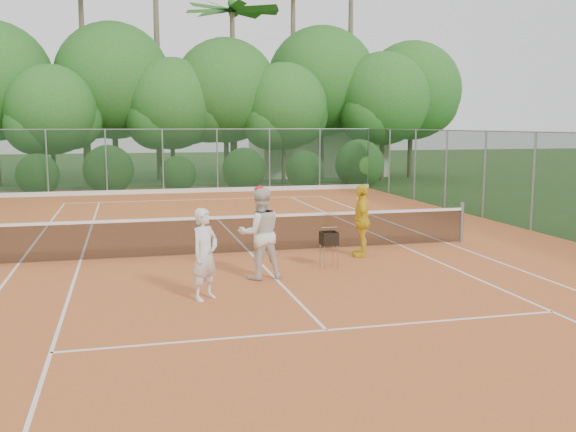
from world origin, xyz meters
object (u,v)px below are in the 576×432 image
object	(u,v)px
player_center_grp	(260,233)
player_yellow	(362,220)
ball_hopper	(329,239)
player_white	(205,254)

from	to	relation	value
player_center_grp	player_yellow	world-z (taller)	player_center_grp
ball_hopper	player_white	bearing A→B (deg)	-126.65
player_center_grp	ball_hopper	size ratio (longest dim) A/B	2.41
player_white	player_center_grp	xyz separation A→B (m)	(1.31, 1.35, 0.12)
player_center_grp	ball_hopper	bearing A→B (deg)	21.63
player_white	player_yellow	size ratio (longest dim) A/B	0.96
player_white	ball_hopper	xyz separation A→B (m)	(3.05, 2.04, -0.21)
player_white	ball_hopper	distance (m)	3.68
player_white	player_yellow	xyz separation A→B (m)	(4.21, 3.01, 0.04)
player_white	player_center_grp	size ratio (longest dim) A/B	0.87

